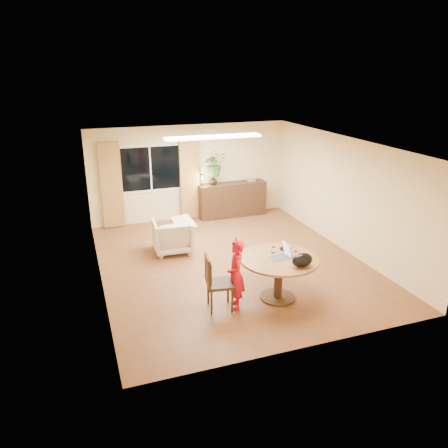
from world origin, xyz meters
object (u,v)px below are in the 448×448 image
(dining_table, at_px, (279,267))
(sideboard, at_px, (232,199))
(child, at_px, (236,275))
(dining_chair, at_px, (220,282))
(armchair, at_px, (172,236))

(dining_table, distance_m, sideboard, 4.82)
(child, distance_m, sideboard, 5.08)
(dining_chair, height_order, armchair, dining_chair)
(dining_chair, distance_m, sideboard, 5.13)
(dining_chair, bearing_deg, sideboard, 75.54)
(dining_table, height_order, armchair, dining_table)
(armchair, bearing_deg, dining_table, 118.59)
(dining_chair, xyz_separation_m, sideboard, (1.98, 4.73, -0.03))
(dining_table, height_order, dining_chair, dining_chair)
(dining_table, relative_size, dining_chair, 1.38)
(child, relative_size, armchair, 1.50)
(child, xyz_separation_m, armchair, (-0.50, 2.82, -0.25))
(armchair, bearing_deg, sideboard, -135.50)
(dining_table, xyz_separation_m, child, (-0.85, -0.04, 0.00))
(child, relative_size, sideboard, 0.66)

